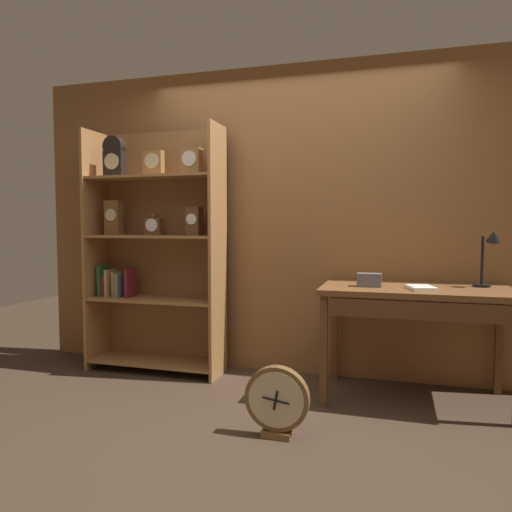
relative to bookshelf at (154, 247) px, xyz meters
name	(u,v)px	position (x,y,z in m)	size (l,w,h in m)	color
ground_plane	(251,436)	(1.19, -1.03, -1.08)	(10.00, 10.00, 0.00)	#3D2D21
back_wood_panel	(296,221)	(1.19, 0.28, 0.22)	(4.80, 0.05, 2.60)	brown
bookshelf	(154,247)	(0.00, 0.00, 0.00)	(1.18, 0.38, 2.08)	#9E6B3D
workbench	(415,301)	(2.15, -0.16, -0.35)	(1.32, 0.71, 0.82)	brown
desk_lamp	(489,253)	(2.64, 0.00, -0.01)	(0.17, 0.17, 0.42)	black
toolbox_small	(369,280)	(1.83, -0.19, -0.21)	(0.17, 0.10, 0.10)	#595960
open_repair_manual	(421,288)	(2.18, -0.26, -0.24)	(0.16, 0.22, 0.03)	silver
round_clock_large	(277,401)	(1.35, -1.00, -0.86)	(0.39, 0.11, 0.43)	brown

